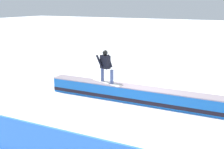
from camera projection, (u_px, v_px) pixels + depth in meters
The scene contains 3 objects.
ground_plane at pixel (140, 103), 10.26m from camera, with size 120.00×120.00×0.00m, color white.
grind_box at pixel (140, 96), 10.17m from camera, with size 8.03×1.03×0.67m.
snowboarder at pixel (106, 65), 10.51m from camera, with size 1.49×0.68×1.38m.
Camera 1 is at (-3.40, 9.02, 3.85)m, focal length 40.69 mm.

